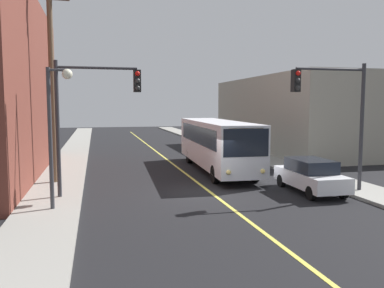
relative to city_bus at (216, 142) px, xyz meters
The scene contains 11 objects.
ground_plane 6.76m from the city_bus, 109.74° to the right, with size 120.00×120.00×0.00m, color black.
sidewalk_left 10.36m from the city_bus, 157.72° to the left, with size 2.50×90.00×0.15m, color gray.
sidewalk_right 6.60m from the city_bus, 37.48° to the left, with size 2.50×90.00×0.15m, color gray.
lane_stripe_center 9.32m from the city_bus, 103.92° to the left, with size 0.16×60.00×0.01m, color #D8CC4C.
building_right_warehouse 15.63m from the city_bus, 37.77° to the left, with size 12.00×20.11×6.73m.
city_bus is the anchor object (origin of this frame).
parked_car_white 7.80m from the city_bus, 71.08° to the right, with size 1.89×4.43×1.62m.
utility_pole_near 10.89m from the city_bus, 165.93° to the right, with size 2.40×0.28×10.99m.
traffic_signal_left_corner 10.05m from the city_bus, 141.38° to the right, with size 3.75×0.48×6.00m.
traffic_signal_right_corner 8.96m from the city_bus, 68.09° to the right, with size 3.75×0.48×6.00m.
street_lamp_left 12.32m from the city_bus, 137.90° to the right, with size 0.98×0.40×5.50m.
Camera 1 is at (-5.32, -18.16, 4.20)m, focal length 37.02 mm.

